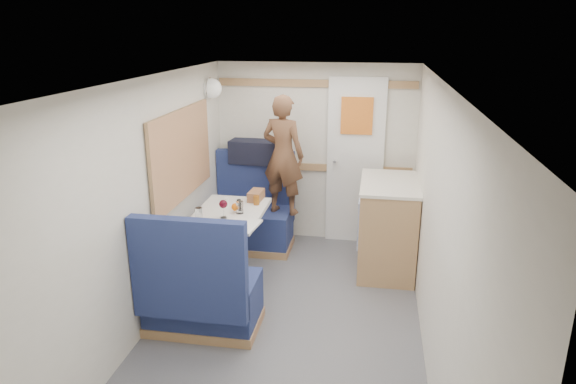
% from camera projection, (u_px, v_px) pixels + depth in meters
% --- Properties ---
extents(floor, '(4.50, 4.50, 0.00)m').
position_uv_depth(floor, '(278.00, 348.00, 3.94)').
color(floor, '#515156').
rests_on(floor, ground).
extents(ceiling, '(4.50, 4.50, 0.00)m').
position_uv_depth(ceiling, '(276.00, 84.00, 3.33)').
color(ceiling, silver).
rests_on(ceiling, wall_back).
extents(wall_back, '(2.20, 0.02, 2.00)m').
position_uv_depth(wall_back, '(315.00, 154.00, 5.75)').
color(wall_back, silver).
rests_on(wall_back, floor).
extents(wall_left, '(0.02, 4.50, 2.00)m').
position_uv_depth(wall_left, '(132.00, 218.00, 3.81)').
color(wall_left, silver).
rests_on(wall_left, floor).
extents(wall_right, '(0.02, 4.50, 2.00)m').
position_uv_depth(wall_right, '(437.00, 238.00, 3.46)').
color(wall_right, silver).
rests_on(wall_right, floor).
extents(oak_trim_low, '(2.15, 0.02, 0.08)m').
position_uv_depth(oak_trim_low, '(315.00, 167.00, 5.77)').
color(oak_trim_low, '#A16D48').
rests_on(oak_trim_low, wall_back).
extents(oak_trim_high, '(2.15, 0.02, 0.08)m').
position_uv_depth(oak_trim_high, '(316.00, 83.00, 5.49)').
color(oak_trim_high, '#A16D48').
rests_on(oak_trim_high, wall_back).
extents(side_window, '(0.04, 1.30, 0.72)m').
position_uv_depth(side_window, '(181.00, 154.00, 4.67)').
color(side_window, gray).
rests_on(side_window, wall_left).
extents(rear_door, '(0.62, 0.12, 1.86)m').
position_uv_depth(rear_door, '(355.00, 159.00, 5.65)').
color(rear_door, white).
rests_on(rear_door, wall_back).
extents(dinette_table, '(0.62, 0.92, 0.72)m').
position_uv_depth(dinette_table, '(230.00, 227.00, 4.81)').
color(dinette_table, white).
rests_on(dinette_table, floor).
extents(bench_far, '(0.90, 0.59, 1.05)m').
position_uv_depth(bench_far, '(252.00, 221.00, 5.71)').
color(bench_far, navy).
rests_on(bench_far, floor).
extents(bench_near, '(0.90, 0.59, 1.05)m').
position_uv_depth(bench_near, '(201.00, 298.00, 4.08)').
color(bench_near, navy).
rests_on(bench_near, floor).
extents(ledge, '(0.90, 0.14, 0.04)m').
position_uv_depth(ledge, '(256.00, 165.00, 5.77)').
color(ledge, '#A16D48').
rests_on(ledge, bench_far).
extents(dome_light, '(0.20, 0.20, 0.20)m').
position_uv_depth(dome_light, '(212.00, 88.00, 5.31)').
color(dome_light, white).
rests_on(dome_light, wall_left).
extents(galley_counter, '(0.57, 0.92, 0.92)m').
position_uv_depth(galley_counter, '(387.00, 225.00, 5.12)').
color(galley_counter, '#A16D48').
rests_on(galley_counter, floor).
extents(person, '(0.53, 0.42, 1.26)m').
position_uv_depth(person, '(283.00, 155.00, 5.35)').
color(person, brown).
rests_on(person, bench_far).
extents(duffel_bag, '(0.55, 0.29, 0.26)m').
position_uv_depth(duffel_bag, '(254.00, 152.00, 5.72)').
color(duffel_bag, black).
rests_on(duffel_bag, ledge).
extents(tray, '(0.30, 0.37, 0.02)m').
position_uv_depth(tray, '(242.00, 226.00, 4.40)').
color(tray, white).
rests_on(tray, dinette_table).
extents(orange_fruit, '(0.07, 0.07, 0.07)m').
position_uv_depth(orange_fruit, '(235.00, 207.00, 4.72)').
color(orange_fruit, orange).
rests_on(orange_fruit, tray).
extents(cheese_block, '(0.09, 0.06, 0.03)m').
position_uv_depth(cheese_block, '(217.00, 222.00, 4.41)').
color(cheese_block, '#E7CE85').
rests_on(cheese_block, tray).
extents(wine_glass, '(0.08, 0.08, 0.17)m').
position_uv_depth(wine_glass, '(223.00, 205.00, 4.57)').
color(wine_glass, white).
rests_on(wine_glass, dinette_table).
extents(tumbler_left, '(0.07, 0.07, 0.11)m').
position_uv_depth(tumbler_left, '(199.00, 213.00, 4.56)').
color(tumbler_left, white).
rests_on(tumbler_left, dinette_table).
extents(tumbler_right, '(0.07, 0.07, 0.11)m').
position_uv_depth(tumbler_right, '(240.00, 207.00, 4.71)').
color(tumbler_right, white).
rests_on(tumbler_right, dinette_table).
extents(beer_glass, '(0.06, 0.06, 0.09)m').
position_uv_depth(beer_glass, '(256.00, 200.00, 4.94)').
color(beer_glass, '#955215').
rests_on(beer_glass, dinette_table).
extents(pepper_grinder, '(0.04, 0.04, 0.10)m').
position_uv_depth(pepper_grinder, '(239.00, 205.00, 4.80)').
color(pepper_grinder, black).
rests_on(pepper_grinder, dinette_table).
extents(salt_grinder, '(0.03, 0.03, 0.09)m').
position_uv_depth(salt_grinder, '(227.00, 202.00, 4.88)').
color(salt_grinder, white).
rests_on(salt_grinder, dinette_table).
extents(bread_loaf, '(0.14, 0.23, 0.09)m').
position_uv_depth(bread_loaf, '(256.00, 195.00, 5.08)').
color(bread_loaf, brown).
rests_on(bread_loaf, dinette_table).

